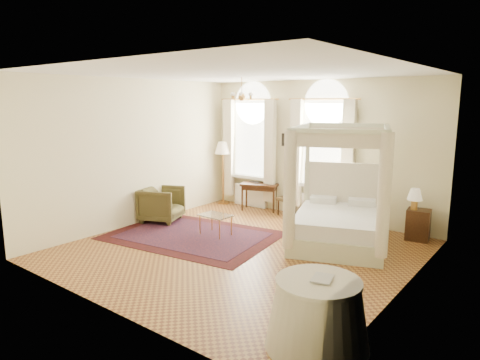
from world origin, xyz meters
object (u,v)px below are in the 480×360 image
(coffee_table, at_px, (216,217))
(side_table, at_px, (317,314))
(writing_desk, at_px, (260,187))
(armchair, at_px, (162,204))
(floor_lamp, at_px, (223,151))
(nightstand, at_px, (418,225))
(canopy_bed, at_px, (339,219))
(stool, at_px, (287,200))

(coffee_table, distance_m, side_table, 4.41)
(writing_desk, bearing_deg, armchair, -118.74)
(writing_desk, distance_m, floor_lamp, 1.51)
(nightstand, bearing_deg, coffee_table, -146.31)
(floor_lamp, bearing_deg, writing_desk, -0.00)
(floor_lamp, bearing_deg, nightstand, -0.04)
(canopy_bed, bearing_deg, nightstand, 48.67)
(nightstand, bearing_deg, writing_desk, 179.95)
(nightstand, xyz_separation_m, armchair, (-5.20, -2.25, 0.09))
(canopy_bed, xyz_separation_m, side_table, (1.35, -3.45, -0.13))
(writing_desk, xyz_separation_m, floor_lamp, (-1.24, 0.00, 0.86))
(canopy_bed, relative_size, side_table, 2.18)
(canopy_bed, distance_m, nightstand, 1.75)
(writing_desk, relative_size, armchair, 1.18)
(stool, distance_m, side_table, 5.81)
(side_table, bearing_deg, coffee_table, 146.31)
(coffee_table, relative_size, floor_lamp, 0.39)
(canopy_bed, xyz_separation_m, stool, (-1.98, 1.31, -0.15))
(coffee_table, relative_size, side_table, 0.56)
(armchair, xyz_separation_m, coffee_table, (1.73, -0.06, -0.01))
(canopy_bed, bearing_deg, side_table, -68.63)
(writing_desk, relative_size, coffee_table, 1.59)
(nightstand, distance_m, writing_desk, 3.97)
(writing_desk, relative_size, stool, 2.30)
(nightstand, bearing_deg, armchair, -156.56)
(coffee_table, xyz_separation_m, side_table, (3.67, -2.45, 0.00))
(nightstand, xyz_separation_m, side_table, (0.20, -4.76, 0.08))
(canopy_bed, xyz_separation_m, writing_desk, (-2.81, 1.31, 0.07))
(stool, bearing_deg, side_table, -55.02)
(coffee_table, bearing_deg, floor_lamp, 126.80)
(floor_lamp, bearing_deg, canopy_bed, -17.92)
(armchair, bearing_deg, nightstand, -90.19)
(canopy_bed, bearing_deg, armchair, -166.82)
(writing_desk, height_order, coffee_table, writing_desk)
(side_table, bearing_deg, floor_lamp, 138.60)
(writing_desk, xyz_separation_m, coffee_table, (0.49, -2.31, -0.21))
(stool, bearing_deg, writing_desk, -180.00)
(nightstand, height_order, armchair, armchair)
(writing_desk, height_order, floor_lamp, floor_lamp)
(coffee_table, bearing_deg, stool, 81.68)
(canopy_bed, height_order, side_table, canopy_bed)
(armchair, distance_m, coffee_table, 1.73)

